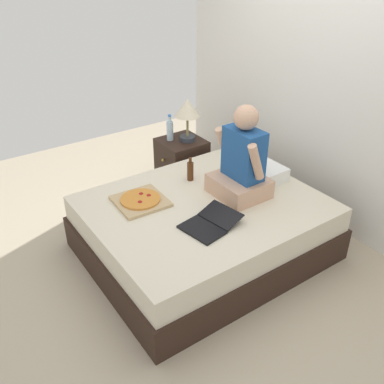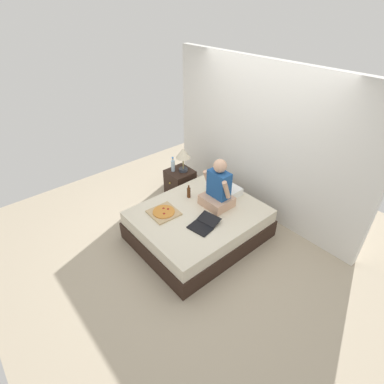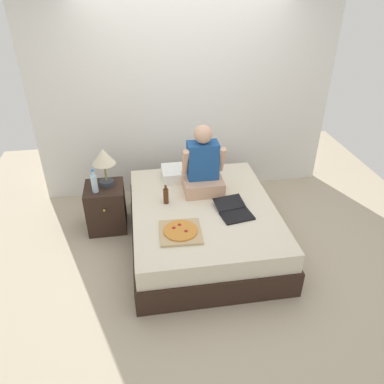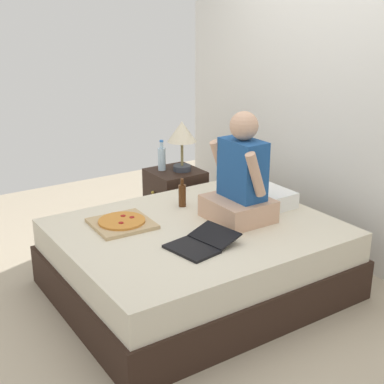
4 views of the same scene
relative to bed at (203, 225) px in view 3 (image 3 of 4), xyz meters
The scene contains 11 objects.
ground_plane 0.25m from the bed, ahead, with size 5.78×5.78×0.00m, color tan.
wall_back 1.65m from the bed, 90.00° to the left, with size 3.78×0.12×2.50m, color silver.
bed is the anchor object (origin of this frame).
nightstand_left 1.18m from the bed, 155.67° to the left, with size 0.44×0.47×0.55m.
lamp_on_left_nightstand 1.32m from the bed, 152.60° to the left, with size 0.26×0.26×0.45m.
water_bottle 1.29m from the bed, 161.08° to the left, with size 0.07×0.07×0.28m.
pillow 0.75m from the bed, 100.35° to the left, with size 0.52×0.34×0.12m, color white.
person_seated 0.64m from the bed, 81.40° to the left, with size 0.47×0.40×0.78m.
laptop 0.44m from the bed, 31.66° to the right, with size 0.38×0.46×0.07m.
pizza_box 0.59m from the bed, 125.26° to the right, with size 0.42×0.42×0.04m.
beer_bottle_on_bed 0.54m from the bed, 161.97° to the left, with size 0.06×0.06×0.22m.
Camera 3 is at (-0.64, -3.28, 2.74)m, focal length 35.00 mm.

